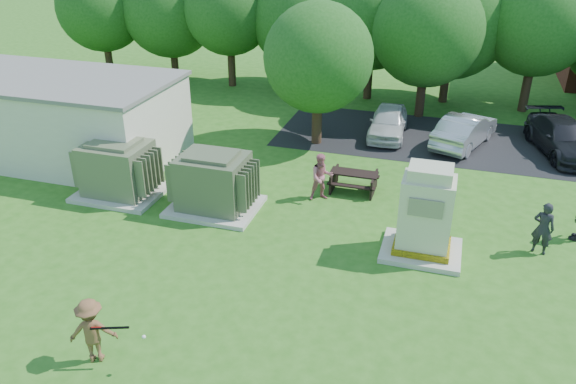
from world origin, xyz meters
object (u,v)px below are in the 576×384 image
(transformer_left, at_px, (118,170))
(person_at_picnic, at_px, (322,177))
(batter, at_px, (92,331))
(generator_cabinet, at_px, (425,217))
(transformer_right, at_px, (214,183))
(car_dark, at_px, (563,138))
(car_silver_a, at_px, (465,130))
(car_white, at_px, (388,122))
(picnic_table, at_px, (354,179))
(person_by_generator, at_px, (543,228))

(transformer_left, distance_m, person_at_picnic, 7.25)
(transformer_left, height_order, batter, transformer_left)
(transformer_left, distance_m, generator_cabinet, 10.81)
(transformer_right, relative_size, car_dark, 0.63)
(car_silver_a, bearing_deg, car_white, 16.43)
(person_at_picnic, height_order, car_dark, person_at_picnic)
(picnic_table, bearing_deg, car_silver_a, 57.26)
(transformer_right, xyz_separation_m, person_at_picnic, (3.33, 1.79, -0.11))
(batter, xyz_separation_m, person_at_picnic, (2.97, 9.30, 0.04))
(generator_cabinet, bearing_deg, person_at_picnic, 145.89)
(person_by_generator, height_order, car_dark, person_by_generator)
(car_white, bearing_deg, transformer_left, -135.83)
(generator_cabinet, distance_m, car_dark, 10.87)
(picnic_table, distance_m, batter, 11.05)
(transformer_right, xyz_separation_m, picnic_table, (4.30, 2.81, -0.51))
(picnic_table, xyz_separation_m, batter, (-3.94, -10.31, 0.36))
(picnic_table, bearing_deg, transformer_right, -146.86)
(person_by_generator, bearing_deg, car_dark, -84.55)
(transformer_left, xyz_separation_m, car_dark, (15.70, 8.92, -0.28))
(batter, height_order, car_white, batter)
(generator_cabinet, bearing_deg, transformer_right, 173.94)
(car_white, bearing_deg, car_silver_a, -5.14)
(batter, distance_m, car_silver_a, 17.84)
(batter, bearing_deg, person_by_generator, -165.80)
(transformer_left, relative_size, person_by_generator, 1.78)
(picnic_table, relative_size, car_white, 0.44)
(picnic_table, bearing_deg, car_dark, 38.46)
(transformer_right, bearing_deg, car_silver_a, 46.99)
(batter, bearing_deg, car_white, -128.48)
(picnic_table, bearing_deg, transformer_left, -160.67)
(person_at_picnic, bearing_deg, car_white, 50.68)
(person_by_generator, distance_m, person_at_picnic, 7.28)
(transformer_left, xyz_separation_m, person_by_generator, (14.16, 0.33, -0.13))
(picnic_table, distance_m, car_silver_a, 6.89)
(generator_cabinet, height_order, batter, generator_cabinet)
(transformer_right, bearing_deg, generator_cabinet, -6.06)
(generator_cabinet, relative_size, picnic_table, 1.66)
(transformer_right, bearing_deg, batter, -87.27)
(transformer_right, height_order, car_silver_a, transformer_right)
(transformer_right, bearing_deg, person_at_picnic, 28.28)
(transformer_right, height_order, picnic_table, transformer_right)
(generator_cabinet, relative_size, car_white, 0.73)
(transformer_right, height_order, person_by_generator, transformer_right)
(person_by_generator, relative_size, car_silver_a, 0.39)
(car_white, height_order, car_dark, car_dark)
(generator_cabinet, xyz_separation_m, batter, (-6.72, -6.75, -0.43))
(transformer_left, xyz_separation_m, generator_cabinet, (10.78, -0.75, 0.28))
(car_silver_a, bearing_deg, transformer_right, 66.42)
(car_white, bearing_deg, transformer_right, -120.23)
(transformer_left, relative_size, car_silver_a, 0.70)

